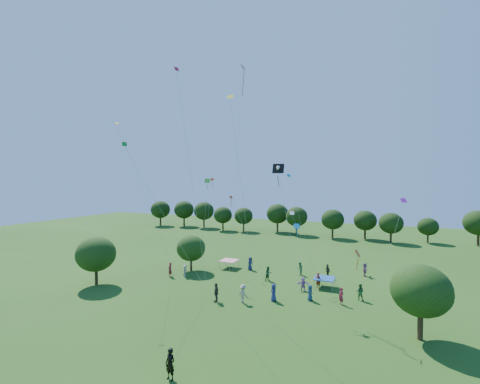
# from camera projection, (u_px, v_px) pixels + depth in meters

# --- Properties ---
(ground) EXTENTS (160.00, 160.00, 0.00)m
(ground) POSITION_uv_depth(u_px,v_px,m) (152.00, 375.00, 20.01)
(ground) COLOR #295218
(near_tree_west) EXTENTS (4.47, 4.47, 5.61)m
(near_tree_west) POSITION_uv_depth(u_px,v_px,m) (96.00, 254.00, 37.35)
(near_tree_west) COLOR #422B19
(near_tree_west) RESTS_ON ground
(near_tree_north) EXTENTS (3.86, 3.86, 4.81)m
(near_tree_north) POSITION_uv_depth(u_px,v_px,m) (191.00, 248.00, 43.15)
(near_tree_north) COLOR #422B19
(near_tree_north) RESTS_ON ground
(near_tree_east) EXTENTS (4.37, 4.37, 5.76)m
(near_tree_east) POSITION_uv_depth(u_px,v_px,m) (421.00, 290.00, 24.37)
(near_tree_east) COLOR #422B19
(near_tree_east) RESTS_ON ground
(treeline) EXTENTS (88.01, 8.77, 6.77)m
(treeline) POSITION_uv_depth(u_px,v_px,m) (306.00, 217.00, 71.47)
(treeline) COLOR #422B19
(treeline) RESTS_ON ground
(tent_red_stripe) EXTENTS (2.20, 2.20, 1.10)m
(tent_red_stripe) POSITION_uv_depth(u_px,v_px,m) (229.00, 261.00, 44.57)
(tent_red_stripe) COLOR #E61B45
(tent_red_stripe) RESTS_ON ground
(tent_blue) EXTENTS (2.20, 2.20, 1.10)m
(tent_blue) POSITION_uv_depth(u_px,v_px,m) (324.00, 278.00, 36.44)
(tent_blue) COLOR #174B9B
(tent_blue) RESTS_ON ground
(man_in_black) EXTENTS (0.77, 0.56, 1.91)m
(man_in_black) POSITION_uv_depth(u_px,v_px,m) (170.00, 364.00, 19.52)
(man_in_black) COLOR black
(man_in_black) RESTS_ON ground
(crowd_person_0) EXTENTS (0.79, 0.99, 1.76)m
(crowd_person_0) POSITION_uv_depth(u_px,v_px,m) (250.00, 263.00, 43.59)
(crowd_person_0) COLOR #1A1E4E
(crowd_person_0) RESTS_ON ground
(crowd_person_1) EXTENTS (0.72, 0.72, 1.66)m
(crowd_person_1) POSITION_uv_depth(u_px,v_px,m) (341.00, 296.00, 31.35)
(crowd_person_1) COLOR maroon
(crowd_person_1) RESTS_ON ground
(crowd_person_2) EXTENTS (0.54, 0.88, 1.68)m
(crowd_person_2) POSITION_uv_depth(u_px,v_px,m) (300.00, 269.00, 41.13)
(crowd_person_2) COLOR #25572C
(crowd_person_2) RESTS_ON ground
(crowd_person_3) EXTENTS (0.53, 1.04, 1.55)m
(crowd_person_3) POSITION_uv_depth(u_px,v_px,m) (185.00, 271.00, 40.39)
(crowd_person_3) COLOR #B8A493
(crowd_person_3) RESTS_ON ground
(crowd_person_4) EXTENTS (0.99, 1.03, 1.68)m
(crowd_person_4) POSITION_uv_depth(u_px,v_px,m) (327.00, 271.00, 40.14)
(crowd_person_4) COLOR #362F2B
(crowd_person_4) RESTS_ON ground
(crowd_person_5) EXTENTS (1.49, 0.84, 1.51)m
(crowd_person_5) POSITION_uv_depth(u_px,v_px,m) (303.00, 284.00, 35.33)
(crowd_person_5) COLOR #A262A9
(crowd_person_5) RESTS_ON ground
(crowd_person_6) EXTENTS (0.49, 0.88, 1.76)m
(crowd_person_6) POSITION_uv_depth(u_px,v_px,m) (274.00, 292.00, 32.29)
(crowd_person_6) COLOR navy
(crowd_person_6) RESTS_ON ground
(crowd_person_7) EXTENTS (0.76, 0.65, 1.73)m
(crowd_person_7) POSITION_uv_depth(u_px,v_px,m) (318.00, 280.00, 36.27)
(crowd_person_7) COLOR maroon
(crowd_person_7) RESTS_ON ground
(crowd_person_8) EXTENTS (0.88, 0.98, 1.76)m
(crowd_person_8) POSITION_uv_depth(u_px,v_px,m) (268.00, 274.00, 38.83)
(crowd_person_8) COLOR #214D2B
(crowd_person_8) RESTS_ON ground
(crowd_person_9) EXTENTS (1.29, 1.01, 1.81)m
(crowd_person_9) POSITION_uv_depth(u_px,v_px,m) (243.00, 294.00, 31.88)
(crowd_person_9) COLOR #A29882
(crowd_person_9) RESTS_ON ground
(crowd_person_10) EXTENTS (0.69, 1.18, 1.90)m
(crowd_person_10) POSITION_uv_depth(u_px,v_px,m) (216.00, 292.00, 32.09)
(crowd_person_10) COLOR #37342C
(crowd_person_10) RESTS_ON ground
(crowd_person_11) EXTENTS (0.74, 1.64, 1.70)m
(crowd_person_11) POSITION_uv_depth(u_px,v_px,m) (365.00, 270.00, 40.70)
(crowd_person_11) COLOR #834C7A
(crowd_person_11) RESTS_ON ground
(crowd_person_12) EXTENTS (0.56, 0.85, 1.59)m
(crowd_person_12) POSITION_uv_depth(u_px,v_px,m) (310.00, 293.00, 32.44)
(crowd_person_12) COLOR navy
(crowd_person_12) RESTS_ON ground
(crowd_person_13) EXTENTS (0.48, 0.70, 1.79)m
(crowd_person_13) POSITION_uv_depth(u_px,v_px,m) (170.00, 270.00, 40.59)
(crowd_person_13) COLOR maroon
(crowd_person_13) RESTS_ON ground
(crowd_person_14) EXTENTS (0.86, 0.50, 1.69)m
(crowd_person_14) POSITION_uv_depth(u_px,v_px,m) (360.00, 292.00, 32.55)
(crowd_person_14) COLOR #2A6430
(crowd_person_14) RESTS_ON ground
(pirate_kite) EXTENTS (3.69, 2.85, 12.66)m
(pirate_kite) POSITION_uv_depth(u_px,v_px,m) (279.00, 170.00, 33.74)
(pirate_kite) COLOR black
(red_high_kite) EXTENTS (1.78, 8.03, 25.45)m
(red_high_kite) POSITION_uv_depth(u_px,v_px,m) (241.00, 104.00, 39.11)
(red_high_kite) COLOR red
(small_kite_0) EXTENTS (1.71, 3.24, 21.93)m
(small_kite_0) POSITION_uv_depth(u_px,v_px,m) (186.00, 139.00, 32.03)
(small_kite_0) COLOR red
(small_kite_1) EXTENTS (1.74, 5.57, 11.23)m
(small_kite_1) POSITION_uv_depth(u_px,v_px,m) (210.00, 197.00, 44.83)
(small_kite_1) COLOR #D7400B
(small_kite_2) EXTENTS (2.07, 2.02, 18.56)m
(small_kite_2) POSITION_uv_depth(u_px,v_px,m) (237.00, 147.00, 28.96)
(small_kite_2) COLOR #C8CB12
(small_kite_3) EXTENTS (0.80, 1.30, 11.12)m
(small_kite_3) POSITION_uv_depth(u_px,v_px,m) (207.00, 192.00, 40.95)
(small_kite_3) COLOR #167E1A
(small_kite_4) EXTENTS (1.54, 2.51, 5.92)m
(small_kite_4) POSITION_uv_depth(u_px,v_px,m) (297.00, 231.00, 36.47)
(small_kite_4) COLOR #1277B6
(small_kite_5) EXTENTS (2.70, 3.21, 8.94)m
(small_kite_5) POSITION_uv_depth(u_px,v_px,m) (400.00, 212.00, 34.72)
(small_kite_5) COLOR #AC1DAF
(small_kite_6) EXTENTS (2.85, 1.36, 7.16)m
(small_kite_6) POSITION_uv_depth(u_px,v_px,m) (295.00, 222.00, 38.55)
(small_kite_6) COLOR white
(small_kite_7) EXTENTS (3.12, 1.21, 11.67)m
(small_kite_7) POSITION_uv_depth(u_px,v_px,m) (295.00, 199.00, 39.49)
(small_kite_7) COLOR #0B7FAD
(small_kite_8) EXTENTS (4.10, 1.06, 8.80)m
(small_kite_8) POSITION_uv_depth(u_px,v_px,m) (236.00, 210.00, 43.21)
(small_kite_8) COLOR #BF3B0B
(small_kite_9) EXTENTS (3.65, 6.61, 5.32)m
(small_kite_9) POSITION_uv_depth(u_px,v_px,m) (353.00, 260.00, 26.42)
(small_kite_9) COLOR #F0460C
(small_kite_10) EXTENTS (2.10, 7.59, 17.39)m
(small_kite_10) POSITION_uv_depth(u_px,v_px,m) (137.00, 176.00, 37.98)
(small_kite_10) COLOR gold
(small_kite_11) EXTENTS (6.02, 5.14, 14.62)m
(small_kite_11) POSITION_uv_depth(u_px,v_px,m) (147.00, 186.00, 31.88)
(small_kite_11) COLOR #188821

